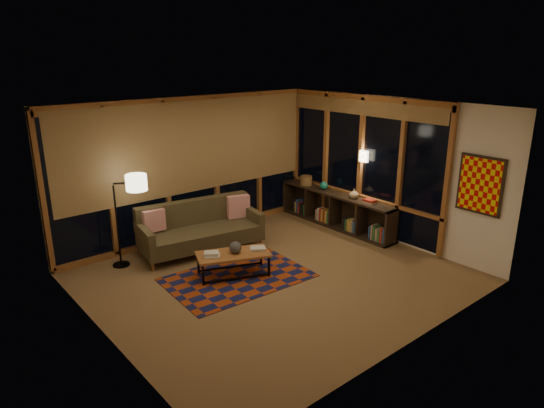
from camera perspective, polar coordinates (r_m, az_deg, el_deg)
floor at (r=7.91m, az=0.33°, el=-8.55°), size 5.50×5.00×0.01m
ceiling at (r=7.14m, az=0.37°, el=11.28°), size 5.50×5.00×0.01m
walls at (r=7.41m, az=0.35°, el=0.85°), size 5.51×5.01×2.70m
window_wall_back at (r=9.34m, az=-9.37°, el=4.15°), size 5.30×0.16×2.60m
window_wall_right at (r=9.68m, az=10.23°, el=4.58°), size 0.16×3.70×2.60m
wall_art at (r=8.38m, az=23.29°, el=2.08°), size 0.06×0.74×0.94m
wall_sconce at (r=9.49m, az=10.76°, el=5.54°), size 0.12×0.18×0.22m
sofa at (r=8.79m, az=-8.35°, el=-2.85°), size 2.26×1.20×0.88m
pillow_left at (r=8.68m, az=-13.70°, el=-2.12°), size 0.39×0.15×0.38m
pillow_right at (r=9.19m, az=-3.99°, el=-0.37°), size 0.45×0.25×0.43m
area_rug at (r=7.89m, az=-4.05°, el=-8.62°), size 2.29×1.60×0.01m
coffee_table at (r=7.90m, az=-4.56°, el=-7.08°), size 1.28×0.93×0.39m
book_stack_a at (r=7.74m, az=-7.15°, el=-5.87°), size 0.29×0.28×0.07m
book_stack_b at (r=7.93m, az=-1.72°, el=-5.24°), size 0.27×0.26×0.04m
ceramic_pot at (r=7.80m, az=-4.34°, el=-5.09°), size 0.27×0.27×0.20m
floor_lamp at (r=8.41m, az=-17.78°, el=-1.97°), size 0.63×0.55×1.58m
bookshelf at (r=10.06m, az=7.49°, el=-0.67°), size 0.40×2.85×0.71m
basket at (r=10.49m, az=4.03°, el=2.80°), size 0.31×0.31×0.19m
teal_bowl at (r=10.16m, az=6.10°, el=2.17°), size 0.20×0.20×0.17m
vase at (r=9.63m, az=9.64°, el=1.23°), size 0.20×0.20×0.19m
shelf_book_stack at (r=9.41m, az=11.43°, el=0.32°), size 0.22×0.26×0.06m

